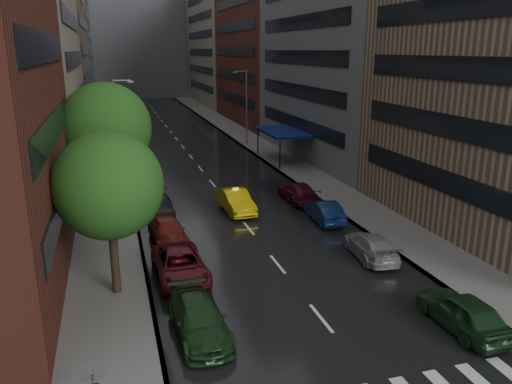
% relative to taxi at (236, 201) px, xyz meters
% --- Properties ---
extents(ground, '(220.00, 220.00, 0.00)m').
position_rel_taxi_xyz_m(ground, '(-0.05, -19.69, -0.82)').
color(ground, gray).
rests_on(ground, ground).
extents(road, '(14.00, 140.00, 0.01)m').
position_rel_taxi_xyz_m(road, '(-0.05, 30.31, -0.81)').
color(road, black).
rests_on(road, ground).
extents(sidewalk_left, '(4.00, 140.00, 0.15)m').
position_rel_taxi_xyz_m(sidewalk_left, '(-9.05, 30.31, -0.74)').
color(sidewalk_left, gray).
rests_on(sidewalk_left, ground).
extents(sidewalk_right, '(4.00, 140.00, 0.15)m').
position_rel_taxi_xyz_m(sidewalk_right, '(8.95, 30.31, -0.74)').
color(sidewalk_right, gray).
rests_on(sidewalk_right, ground).
extents(buildings_left, '(8.00, 108.00, 38.00)m').
position_rel_taxi_xyz_m(buildings_left, '(-15.05, 39.10, 15.17)').
color(buildings_left, maroon).
rests_on(buildings_left, ground).
extents(buildings_right, '(8.05, 109.10, 36.00)m').
position_rel_taxi_xyz_m(buildings_right, '(14.94, 37.02, 14.21)').
color(buildings_right, '#937A5B').
rests_on(buildings_right, ground).
extents(building_far, '(40.00, 14.00, 32.00)m').
position_rel_taxi_xyz_m(building_far, '(-0.05, 98.31, 15.18)').
color(building_far, slate).
rests_on(building_far, ground).
extents(tree_near, '(5.02, 5.02, 8.00)m').
position_rel_taxi_xyz_m(tree_near, '(-8.65, -10.83, 4.65)').
color(tree_near, '#382619').
rests_on(tree_near, ground).
extents(tree_mid, '(5.94, 5.94, 9.47)m').
position_rel_taxi_xyz_m(tree_mid, '(-8.65, 0.31, 5.66)').
color(tree_mid, '#382619').
rests_on(tree_mid, ground).
extents(tree_far, '(4.47, 4.47, 7.13)m').
position_rel_taxi_xyz_m(tree_far, '(-8.65, 11.06, 4.05)').
color(tree_far, '#382619').
rests_on(tree_far, ground).
extents(taxi, '(2.00, 5.06, 1.64)m').
position_rel_taxi_xyz_m(taxi, '(0.00, 0.00, 0.00)').
color(taxi, '#DABA0B').
rests_on(taxi, ground).
extents(parked_cars_left, '(2.68, 21.30, 1.50)m').
position_rel_taxi_xyz_m(parked_cars_left, '(-5.45, -7.89, -0.10)').
color(parked_cars_left, '#1A391A').
rests_on(parked_cars_left, ground).
extents(parked_cars_right, '(2.44, 24.34, 1.59)m').
position_rel_taxi_xyz_m(parked_cars_right, '(5.35, -7.72, -0.08)').
color(parked_cars_right, '#1B3B1D').
rests_on(parked_cars_right, ground).
extents(street_lamp_left, '(1.74, 0.22, 9.00)m').
position_rel_taxi_xyz_m(street_lamp_left, '(-7.77, 10.31, 4.07)').
color(street_lamp_left, gray).
rests_on(street_lamp_left, sidewalk_left).
extents(street_lamp_right, '(1.74, 0.22, 9.00)m').
position_rel_taxi_xyz_m(street_lamp_right, '(7.67, 25.31, 4.07)').
color(street_lamp_right, gray).
rests_on(street_lamp_right, sidewalk_right).
extents(awning, '(4.00, 8.00, 3.12)m').
position_rel_taxi_xyz_m(awning, '(8.93, 15.31, 2.31)').
color(awning, navy).
rests_on(awning, sidewalk_right).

